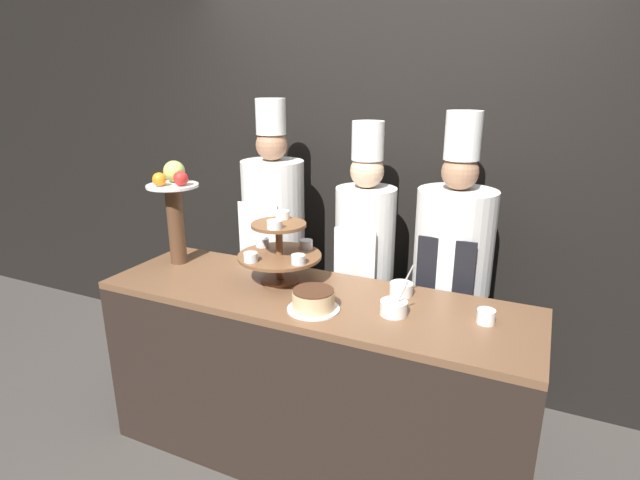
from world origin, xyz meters
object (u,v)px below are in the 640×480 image
at_px(serving_bowl_far, 401,289).
at_px(chef_left, 274,234).
at_px(cup_white, 486,316).
at_px(serving_bowl_near, 394,308).
at_px(tiered_stand, 279,249).
at_px(fruit_pedestal, 175,201).
at_px(chef_center_right, 452,268).
at_px(cake_round, 313,300).
at_px(chef_center_left, 364,255).

xyz_separation_m(serving_bowl_far, chef_left, (-0.95, 0.43, 0.04)).
distance_m(cup_white, serving_bowl_near, 0.39).
height_order(tiered_stand, serving_bowl_near, tiered_stand).
relative_size(cup_white, serving_bowl_near, 0.47).
height_order(fruit_pedestal, chef_center_right, chef_center_right).
xyz_separation_m(cake_round, chef_left, (-0.64, 0.76, 0.02)).
height_order(tiered_stand, serving_bowl_far, tiered_stand).
relative_size(tiered_stand, serving_bowl_far, 2.62).
bearing_deg(cup_white, serving_bowl_near, -167.18).
relative_size(serving_bowl_far, chef_left, 0.09).
distance_m(serving_bowl_far, chef_left, 1.05).
relative_size(serving_bowl_far, chef_center_right, 0.09).
relative_size(tiered_stand, chef_center_left, 0.25).
xyz_separation_m(cake_round, serving_bowl_far, (0.31, 0.33, -0.01)).
bearing_deg(chef_center_right, fruit_pedestal, -160.36).
distance_m(tiered_stand, serving_bowl_near, 0.67).
distance_m(serving_bowl_far, chef_center_right, 0.46).
bearing_deg(cake_round, chef_left, 130.27).
xyz_separation_m(cake_round, cup_white, (0.72, 0.19, -0.02)).
distance_m(chef_center_left, chef_center_right, 0.51).
bearing_deg(chef_left, cup_white, -22.42).
height_order(chef_center_left, chef_center_right, chef_center_right).
bearing_deg(chef_center_left, chef_center_right, -0.01).
xyz_separation_m(cake_round, chef_center_left, (-0.03, 0.76, -0.03)).
bearing_deg(chef_center_left, cake_round, -87.57).
bearing_deg(serving_bowl_far, fruit_pedestal, -176.18).
distance_m(cup_white, chef_center_right, 0.62).
bearing_deg(cup_white, chef_center_right, 114.05).
bearing_deg(chef_center_right, serving_bowl_near, -101.26).
bearing_deg(cup_white, chef_left, 157.58).
distance_m(cake_round, serving_bowl_near, 0.36).
height_order(serving_bowl_far, chef_center_right, chef_center_right).
height_order(serving_bowl_near, serving_bowl_far, serving_bowl_near).
relative_size(chef_left, chef_center_right, 1.02).
height_order(cup_white, chef_center_right, chef_center_right).
relative_size(serving_bowl_near, chef_left, 0.09).
xyz_separation_m(tiered_stand, chef_center_left, (0.27, 0.53, -0.16)).
xyz_separation_m(cup_white, chef_center_left, (-0.76, 0.56, -0.02)).
relative_size(cup_white, chef_left, 0.04).
xyz_separation_m(tiered_stand, fruit_pedestal, (-0.67, 0.01, 0.18)).
bearing_deg(cup_white, chef_center_left, 143.33).
xyz_separation_m(serving_bowl_far, chef_center_left, (-0.35, 0.43, -0.02)).
xyz_separation_m(cup_white, chef_center_right, (-0.25, 0.56, -0.01)).
xyz_separation_m(cake_round, chef_center_right, (0.47, 0.76, -0.03)).
distance_m(serving_bowl_near, chef_left, 1.18).
bearing_deg(chef_center_left, serving_bowl_far, -51.12).
bearing_deg(fruit_pedestal, cake_round, -14.09).
relative_size(cake_round, serving_bowl_far, 1.47).
distance_m(serving_bowl_far, chef_center_left, 0.55).
distance_m(fruit_pedestal, serving_bowl_far, 1.32).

